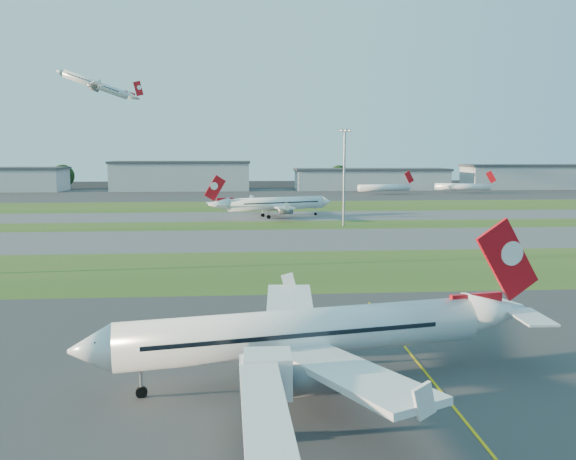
{
  "coord_description": "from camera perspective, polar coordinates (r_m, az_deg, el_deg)",
  "views": [
    {
      "loc": [
        -10.79,
        -40.84,
        19.67
      ],
      "look_at": [
        -4.22,
        50.3,
        7.0
      ],
      "focal_mm": 35.0,
      "sensor_mm": 36.0,
      "label": 1
    }
  ],
  "objects": [
    {
      "name": "tree_mid_east",
      "position": [
        314.24,
        5.2,
        5.52
      ],
      "size": [
        11.55,
        11.55,
        12.6
      ],
      "color": "black",
      "rests_on": "ground"
    },
    {
      "name": "taxiway_a",
      "position": [
        127.83,
        0.77,
        -0.96
      ],
      "size": [
        300.0,
        32.0,
        0.01
      ],
      "primitive_type": "cube",
      "color": "#515154",
      "rests_on": "ground"
    },
    {
      "name": "tree_east",
      "position": [
        332.83,
        18.16,
        5.18
      ],
      "size": [
        10.45,
        10.45,
        11.4
      ],
      "color": "black",
      "rests_on": "ground"
    },
    {
      "name": "apron_far",
      "position": [
        266.79,
        -1.8,
        3.66
      ],
      "size": [
        400.0,
        80.0,
        0.01
      ],
      "primitive_type": "cube",
      "color": "#333335",
      "rests_on": "ground"
    },
    {
      "name": "apron_near",
      "position": [
        46.6,
        10.13,
        -17.19
      ],
      "size": [
        300.0,
        70.0,
        0.01
      ],
      "primitive_type": "cube",
      "color": "#333335",
      "rests_on": "ground"
    },
    {
      "name": "yellow_line",
      "position": [
        48.0,
        16.17,
        -16.62
      ],
      "size": [
        0.25,
        60.0,
        0.02
      ],
      "primitive_type": "cube",
      "color": "gold",
      "rests_on": "ground"
    },
    {
      "name": "light_mast_centre",
      "position": [
        151.14,
        5.73,
        6.01
      ],
      "size": [
        3.2,
        0.7,
        25.8
      ],
      "color": "gray",
      "rests_on": "ground"
    },
    {
      "name": "mini_jet_near",
      "position": [
        268.37,
        9.76,
        4.28
      ],
      "size": [
        28.32,
        8.56,
        9.48
      ],
      "rotation": [
        0.0,
        0.0,
        0.21
      ],
      "color": "white",
      "rests_on": "ground"
    },
    {
      "name": "hangar_far_east",
      "position": [
        339.38,
        25.22,
        4.94
      ],
      "size": [
        96.9,
        23.0,
        13.2
      ],
      "color": "#999CA1",
      "rests_on": "ground"
    },
    {
      "name": "hangar_east",
      "position": [
        303.4,
        8.44,
        5.16
      ],
      "size": [
        81.6,
        23.0,
        11.2
      ],
      "color": "#999CA1",
      "rests_on": "ground"
    },
    {
      "name": "ground",
      "position": [
        46.6,
        10.12,
        -17.2
      ],
      "size": [
        700.0,
        700.0,
        0.0
      ],
      "primitive_type": "plane",
      "color": "black",
      "rests_on": "ground"
    },
    {
      "name": "mini_jet_far",
      "position": [
        284.68,
        17.34,
        4.24
      ],
      "size": [
        28.19,
        9.25,
        9.48
      ],
      "rotation": [
        0.0,
        0.0,
        -0.24
      ],
      "color": "white",
      "rests_on": "ground"
    },
    {
      "name": "airliner_parked",
      "position": [
        49.07,
        1.98,
        -10.4
      ],
      "size": [
        38.65,
        32.5,
        12.16
      ],
      "rotation": [
        0.0,
        0.0,
        0.18
      ],
      "color": "white",
      "rests_on": "ground"
    },
    {
      "name": "taxiway_b",
      "position": [
        174.29,
        -0.55,
        1.41
      ],
      "size": [
        300.0,
        26.0,
        0.01
      ],
      "primitive_type": "cube",
      "color": "#515154",
      "rests_on": "ground"
    },
    {
      "name": "airliner_departing",
      "position": [
        280.18,
        -18.89,
        13.78
      ],
      "size": [
        35.75,
        30.07,
        11.23
      ],
      "rotation": [
        0.0,
        0.0,
        0.18
      ],
      "color": "white"
    },
    {
      "name": "grass_strip_c",
      "position": [
        207.06,
        -1.12,
        2.44
      ],
      "size": [
        300.0,
        40.0,
        0.01
      ],
      "primitive_type": "cube",
      "color": "#2F521B",
      "rests_on": "ground"
    },
    {
      "name": "grass_strip_b",
      "position": [
        152.5,
        -0.03,
        0.48
      ],
      "size": [
        300.0,
        18.0,
        0.01
      ],
      "primitive_type": "cube",
      "color": "#2F521B",
      "rests_on": "ground"
    },
    {
      "name": "hangar_west",
      "position": [
        298.06,
        -10.76,
        5.44
      ],
      "size": [
        71.4,
        23.0,
        15.2
      ],
      "color": "#999CA1",
      "rests_on": "ground"
    },
    {
      "name": "tree_mid_west",
      "position": [
        307.29,
        -5.86,
        5.27
      ],
      "size": [
        9.9,
        9.9,
        10.8
      ],
      "color": "black",
      "rests_on": "ground"
    },
    {
      "name": "tree_west",
      "position": [
        326.53,
        -21.9,
        5.13
      ],
      "size": [
        12.1,
        12.1,
        13.2
      ],
      "color": "black",
      "rests_on": "ground"
    },
    {
      "name": "grass_strip_a",
      "position": [
        95.52,
        2.46,
        -3.99
      ],
      "size": [
        300.0,
        34.0,
        0.01
      ],
      "primitive_type": "cube",
      "color": "#2F521B",
      "rests_on": "ground"
    },
    {
      "name": "airliner_taxiing",
      "position": [
        170.86,
        -1.29,
        2.67
      ],
      "size": [
        36.36,
        30.67,
        11.75
      ],
      "rotation": [
        0.0,
        0.0,
        3.46
      ],
      "color": "white",
      "rests_on": "ground"
    }
  ]
}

